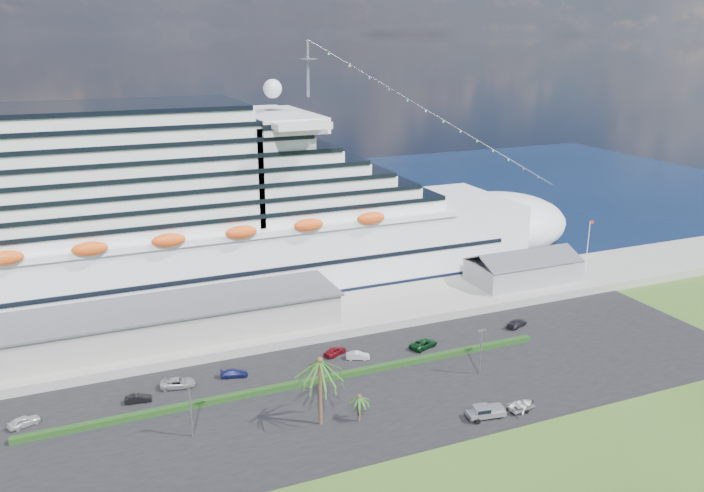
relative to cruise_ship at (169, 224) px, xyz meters
name	(u,v)px	position (x,y,z in m)	size (l,w,h in m)	color
ground	(394,424)	(21.53, -64.00, -16.69)	(420.00, 420.00, 0.00)	#3B551C
asphalt_lot	(364,389)	(21.53, -53.00, -16.63)	(140.00, 38.00, 0.12)	black
wharf	(305,319)	(21.53, -24.00, -15.79)	(240.00, 20.00, 1.80)	gray
water	(211,217)	(21.53, 66.00, -16.68)	(420.00, 160.00, 0.02)	black
cruise_ship	(169,224)	(0.00, 0.00, 0.00)	(191.00, 38.00, 54.00)	silver
terminal_building	(175,319)	(-3.47, -24.00, -11.68)	(61.00, 15.00, 6.30)	gray
port_shed	(523,269)	(73.53, -24.00, -12.30)	(24.00, 12.31, 7.37)	gray
flagpole	(588,244)	(91.57, -24.00, -8.43)	(1.08, 0.16, 12.00)	silver
hedge	(307,382)	(13.53, -48.00, -16.12)	(88.00, 1.10, 0.90)	black
lamp_post_left	(190,404)	(-6.47, -56.00, -11.35)	(1.60, 0.35, 8.27)	gray
lamp_post_right	(481,346)	(41.53, -56.00, -11.35)	(1.60, 0.35, 8.27)	gray
palm_tall	(320,368)	(11.53, -60.00, -7.49)	(8.82, 8.82, 11.13)	#47301E
palm_short	(359,400)	(17.03, -61.50, -13.03)	(3.53, 3.53, 4.56)	#47301E
parked_car_0	(24,421)	(-28.65, -43.67, -15.81)	(1.80, 4.47, 1.52)	#BBBBBD
parked_car_1	(138,398)	(-12.52, -43.14, -15.91)	(1.41, 4.06, 1.34)	black
parked_car_2	(178,383)	(-6.00, -40.75, -15.79)	(2.60, 5.65, 1.57)	#999CA1
parked_car_3	(234,373)	(3.25, -40.76, -15.91)	(1.86, 4.58, 1.33)	navy
parked_car_4	(335,351)	(21.75, -39.74, -15.80)	(1.83, 4.56, 1.55)	maroon
parked_car_5	(358,356)	(24.90, -42.80, -15.89)	(1.44, 4.14, 1.36)	silver
parked_car_6	(424,344)	(37.85, -43.17, -15.78)	(2.63, 5.71, 1.59)	#0D3718
parked_car_7	(517,323)	(59.16, -42.01, -15.84)	(2.06, 5.07, 1.47)	black
pickup_truck	(485,411)	(34.67, -68.05, -15.45)	(6.10, 2.99, 2.06)	black
boat_trailer	(522,405)	(40.99, -68.58, -15.52)	(5.74, 4.18, 1.59)	gray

